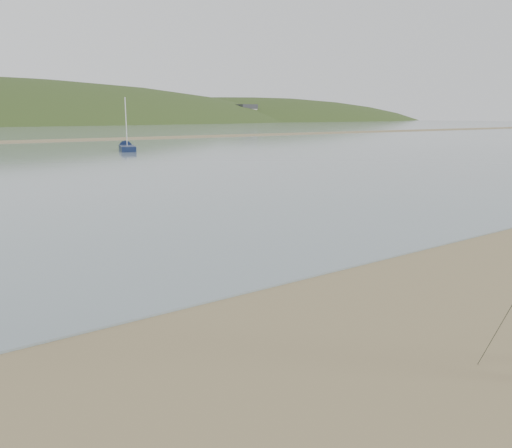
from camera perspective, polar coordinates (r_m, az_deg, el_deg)
sailboat_blue_far at (r=55.15m, az=-13.51°, el=7.85°), size 3.06×5.55×5.44m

